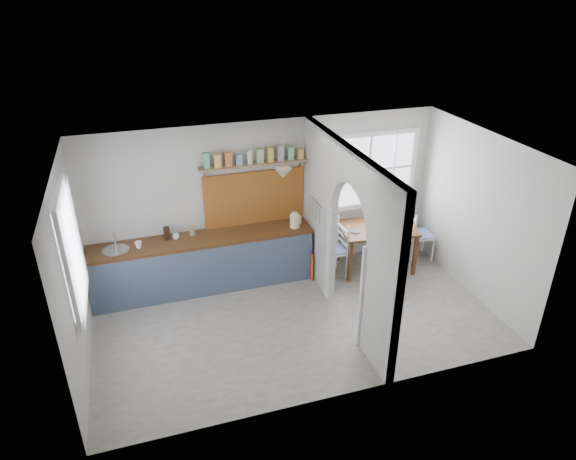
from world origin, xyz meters
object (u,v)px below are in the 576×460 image
object	(u,v)px
dining_table	(376,247)
chair_left	(331,249)
kettle	(295,220)
vase	(378,216)
chair_right	(420,234)

from	to	relation	value
dining_table	chair_left	bearing A→B (deg)	-173.54
kettle	vase	world-z (taller)	kettle
dining_table	vase	distance (m)	0.54
dining_table	chair_left	xyz separation A→B (m)	(-0.83, 0.01, 0.10)
dining_table	vase	size ratio (longest dim) A/B	7.29
chair_left	chair_right	size ratio (longest dim) A/B	1.05
chair_right	kettle	distance (m)	2.37
chair_right	kettle	world-z (taller)	kettle
chair_left	chair_right	xyz separation A→B (m)	(1.72, 0.09, -0.02)
chair_left	kettle	world-z (taller)	kettle
kettle	vase	distance (m)	1.53
dining_table	kettle	distance (m)	1.55
dining_table	chair_right	distance (m)	0.90
chair_right	kettle	xyz separation A→B (m)	(-2.30, 0.11, 0.56)
chair_right	vase	distance (m)	0.88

